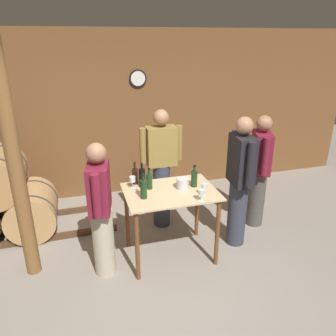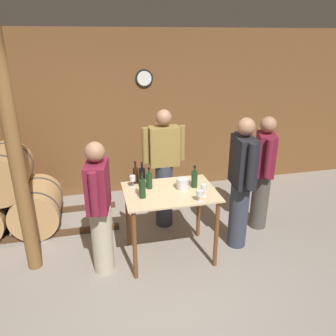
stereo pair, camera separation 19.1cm
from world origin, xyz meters
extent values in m
plane|color=gray|center=(0.00, 0.00, 0.00)|extent=(14.00, 14.00, 0.00)
cube|color=brown|center=(0.00, 2.46, 1.35)|extent=(8.40, 0.05, 2.70)
cylinder|color=black|center=(0.16, 2.42, 1.94)|extent=(0.28, 0.03, 0.28)
cylinder|color=white|center=(0.16, 2.40, 1.94)|extent=(0.23, 0.01, 0.23)
cylinder|color=tan|center=(-1.57, 1.51, 0.33)|extent=(0.65, 0.84, 0.65)
cylinder|color=#38383D|center=(-1.57, 1.26, 0.33)|extent=(0.67, 0.03, 0.67)
cylinder|color=#38383D|center=(-1.57, 1.76, 0.33)|extent=(0.67, 0.03, 0.67)
cylinder|color=#AD7F4C|center=(-1.91, 1.51, 0.88)|extent=(0.65, 0.84, 0.65)
cylinder|color=#38383D|center=(-1.91, 1.26, 0.88)|extent=(0.67, 0.03, 0.67)
cylinder|color=#38383D|center=(-1.91, 1.76, 0.88)|extent=(0.67, 0.03, 0.67)
cube|color=#D1B284|center=(0.11, 0.42, 0.88)|extent=(1.07, 0.77, 0.02)
cylinder|color=brown|center=(-0.37, 0.10, 0.44)|extent=(0.05, 0.05, 0.87)
cylinder|color=brown|center=(0.58, 0.10, 0.44)|extent=(0.05, 0.05, 0.87)
cylinder|color=brown|center=(-0.37, 0.75, 0.44)|extent=(0.05, 0.05, 0.87)
cylinder|color=brown|center=(0.58, 0.75, 0.44)|extent=(0.05, 0.05, 0.87)
cylinder|color=brown|center=(-1.52, 0.58, 1.35)|extent=(0.16, 0.16, 2.70)
cylinder|color=black|center=(-0.25, 0.74, 0.99)|extent=(0.07, 0.07, 0.19)
cylinder|color=black|center=(-0.25, 0.74, 1.13)|extent=(0.02, 0.02, 0.09)
cylinder|color=black|center=(-0.25, 0.74, 1.16)|extent=(0.03, 0.03, 0.02)
cylinder|color=#193819|center=(-0.23, 0.33, 1.00)|extent=(0.07, 0.07, 0.21)
cylinder|color=#193819|center=(-0.23, 0.33, 1.15)|extent=(0.02, 0.02, 0.08)
cylinder|color=black|center=(-0.23, 0.33, 1.18)|extent=(0.03, 0.03, 0.02)
cylinder|color=black|center=(-0.18, 0.63, 1.00)|extent=(0.08, 0.08, 0.22)
cylinder|color=black|center=(-0.18, 0.63, 1.16)|extent=(0.02, 0.02, 0.08)
cylinder|color=black|center=(-0.18, 0.63, 1.19)|extent=(0.03, 0.03, 0.02)
cylinder|color=#193819|center=(-0.11, 0.55, 0.98)|extent=(0.07, 0.07, 0.19)
cylinder|color=#193819|center=(-0.11, 0.55, 1.11)|extent=(0.02, 0.02, 0.07)
cylinder|color=black|center=(-0.11, 0.55, 1.14)|extent=(0.03, 0.03, 0.02)
cylinder|color=#193819|center=(0.42, 0.47, 0.99)|extent=(0.07, 0.07, 0.20)
cylinder|color=#193819|center=(0.42, 0.47, 1.12)|extent=(0.02, 0.02, 0.07)
cylinder|color=black|center=(0.42, 0.47, 1.15)|extent=(0.03, 0.03, 0.02)
cylinder|color=silver|center=(-0.30, 0.63, 0.89)|extent=(0.06, 0.06, 0.00)
cylinder|color=silver|center=(-0.30, 0.63, 0.93)|extent=(0.01, 0.01, 0.08)
cylinder|color=silver|center=(-0.30, 0.63, 1.00)|extent=(0.07, 0.07, 0.07)
cylinder|color=silver|center=(0.36, 0.10, 0.89)|extent=(0.06, 0.06, 0.00)
cylinder|color=silver|center=(0.36, 0.10, 0.93)|extent=(0.01, 0.01, 0.07)
cylinder|color=silver|center=(0.36, 0.10, 0.99)|extent=(0.07, 0.07, 0.06)
cylinder|color=silver|center=(0.44, 0.21, 0.89)|extent=(0.06, 0.06, 0.00)
cylinder|color=silver|center=(0.44, 0.21, 0.93)|extent=(0.01, 0.01, 0.07)
cylinder|color=silver|center=(0.44, 0.21, 1.00)|extent=(0.06, 0.06, 0.07)
cylinder|color=silver|center=(0.26, 0.45, 0.95)|extent=(0.14, 0.14, 0.13)
cylinder|color=#4C4742|center=(1.50, 0.80, 0.41)|extent=(0.24, 0.24, 0.83)
cube|color=maroon|center=(1.50, 0.80, 1.10)|extent=(0.34, 0.45, 0.56)
sphere|color=#9E7051|center=(1.50, 0.80, 1.51)|extent=(0.21, 0.21, 0.21)
cylinder|color=maroon|center=(1.59, 1.03, 1.13)|extent=(0.09, 0.09, 0.50)
cylinder|color=maroon|center=(1.42, 0.56, 1.13)|extent=(0.09, 0.09, 0.50)
cylinder|color=#333847|center=(0.20, 1.16, 0.47)|extent=(0.24, 0.24, 0.93)
cube|color=olive|center=(0.20, 1.16, 1.20)|extent=(0.40, 0.22, 0.53)
sphere|color=#9E7051|center=(0.20, 1.16, 1.59)|extent=(0.21, 0.21, 0.21)
cylinder|color=olive|center=(0.45, 1.16, 1.23)|extent=(0.09, 0.09, 0.48)
cylinder|color=olive|center=(-0.05, 1.16, 1.23)|extent=(0.09, 0.09, 0.48)
cylinder|color=#B7AD93|center=(-0.71, 0.33, 0.41)|extent=(0.24, 0.24, 0.82)
cube|color=maroon|center=(-0.71, 0.33, 1.08)|extent=(0.29, 0.43, 0.52)
sphere|color=#9E7051|center=(-0.71, 0.33, 1.47)|extent=(0.21, 0.21, 0.21)
cylinder|color=maroon|center=(-0.75, 0.08, 1.11)|extent=(0.09, 0.09, 0.47)
cylinder|color=maroon|center=(-0.66, 0.58, 1.11)|extent=(0.09, 0.09, 0.47)
cylinder|color=#333847|center=(1.02, 0.45, 0.43)|extent=(0.24, 0.24, 0.86)
cube|color=black|center=(1.02, 0.45, 1.17)|extent=(0.25, 0.42, 0.61)
sphere|color=#9E7051|center=(1.02, 0.45, 1.60)|extent=(0.21, 0.21, 0.21)
cylinder|color=black|center=(1.04, 0.69, 1.20)|extent=(0.09, 0.09, 0.55)
cylinder|color=black|center=(0.99, 0.20, 1.20)|extent=(0.09, 0.09, 0.55)
camera|label=1|loc=(-0.89, -2.87, 2.56)|focal=35.00mm
camera|label=2|loc=(-0.70, -2.92, 2.56)|focal=35.00mm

